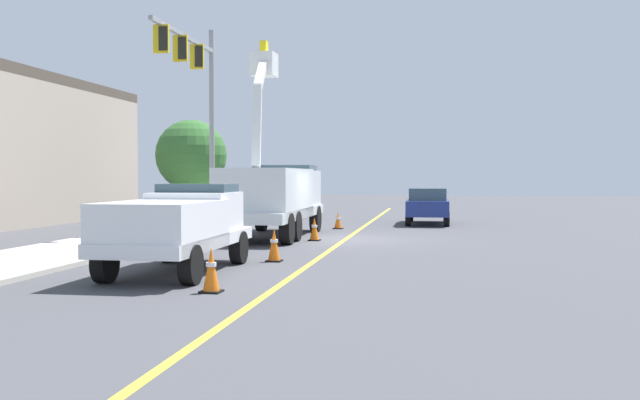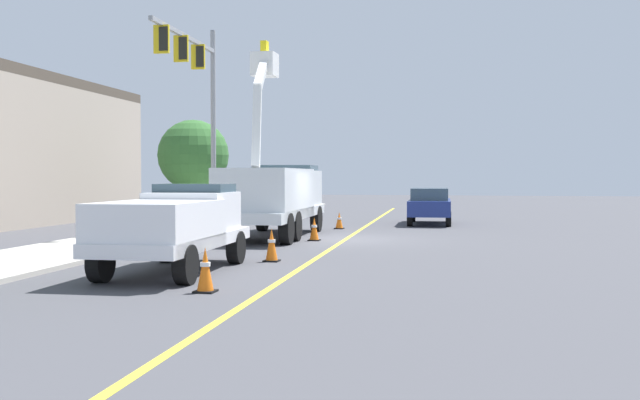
% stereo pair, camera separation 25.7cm
% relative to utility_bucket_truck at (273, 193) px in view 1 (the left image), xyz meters
% --- Properties ---
extents(ground, '(120.00, 120.00, 0.00)m').
position_rel_utility_bucket_truck_xyz_m(ground, '(-0.60, -2.81, -1.62)').
color(ground, '#47474C').
extents(sidewalk_far_side, '(60.10, 6.17, 0.12)m').
position_rel_utility_bucket_truck_xyz_m(sidewalk_far_side, '(-0.92, 4.61, -1.56)').
color(sidewalk_far_side, '#B2ADA3').
rests_on(sidewalk_far_side, ground).
extents(lane_centre_stripe, '(49.96, 2.30, 0.01)m').
position_rel_utility_bucket_truck_xyz_m(lane_centre_stripe, '(-0.60, -2.81, -1.62)').
color(lane_centre_stripe, yellow).
rests_on(lane_centre_stripe, ground).
extents(utility_bucket_truck, '(8.30, 2.87, 7.41)m').
position_rel_utility_bucket_truck_xyz_m(utility_bucket_truck, '(0.00, 0.00, 0.00)').
color(utility_bucket_truck, silver).
rests_on(utility_bucket_truck, ground).
extents(service_pickup_truck, '(5.68, 2.38, 2.06)m').
position_rel_utility_bucket_truck_xyz_m(service_pickup_truck, '(-10.10, -0.45, -0.50)').
color(service_pickup_truck, white).
rests_on(service_pickup_truck, ground).
extents(passing_minivan, '(4.88, 2.12, 1.69)m').
position_rel_utility_bucket_truck_xyz_m(passing_minivan, '(8.41, -5.23, -0.65)').
color(passing_minivan, navy).
rests_on(passing_minivan, ground).
extents(traffic_cone_leading, '(0.40, 0.40, 0.89)m').
position_rel_utility_bucket_truck_xyz_m(traffic_cone_leading, '(-12.69, -2.22, -1.18)').
color(traffic_cone_leading, black).
rests_on(traffic_cone_leading, ground).
extents(traffic_cone_mid_front, '(0.40, 0.40, 0.88)m').
position_rel_utility_bucket_truck_xyz_m(traffic_cone_mid_front, '(-7.54, -2.08, -1.19)').
color(traffic_cone_mid_front, black).
rests_on(traffic_cone_mid_front, ground).
extents(traffic_cone_mid_rear, '(0.40, 0.40, 0.82)m').
position_rel_utility_bucket_truck_xyz_m(traffic_cone_mid_rear, '(-1.29, -1.83, -1.22)').
color(traffic_cone_mid_rear, black).
rests_on(traffic_cone_mid_rear, ground).
extents(traffic_cone_trailing, '(0.40, 0.40, 0.72)m').
position_rel_utility_bucket_truck_xyz_m(traffic_cone_trailing, '(4.44, -1.64, -1.27)').
color(traffic_cone_trailing, black).
rests_on(traffic_cone_trailing, ground).
extents(traffic_signal_mast, '(6.88, 0.73, 8.54)m').
position_rel_utility_bucket_truck_xyz_m(traffic_signal_mast, '(1.81, 3.71, 4.34)').
color(traffic_signal_mast, gray).
rests_on(traffic_signal_mast, ground).
extents(street_tree_right, '(3.44, 3.44, 4.99)m').
position_rel_utility_bucket_truck_xyz_m(street_tree_right, '(7.29, 6.11, 1.63)').
color(street_tree_right, brown).
rests_on(street_tree_right, ground).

